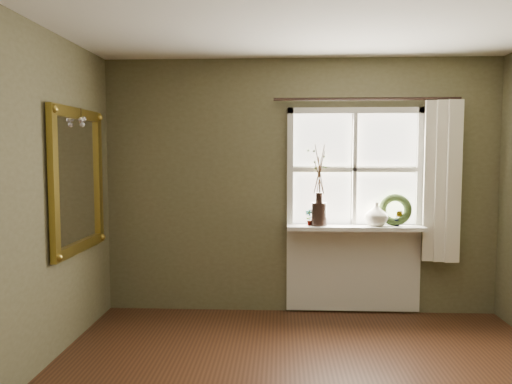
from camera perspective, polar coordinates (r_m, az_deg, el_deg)
The scene contains 12 objects.
wall_back at distance 5.18m, azimuth 5.00°, elevation 0.64°, with size 4.00×0.10×2.60m, color brown.
window_frame at distance 5.15m, azimuth 11.18°, elevation 2.55°, with size 1.36×0.06×1.24m.
window_sill at distance 5.09m, azimuth 11.25°, elevation -4.02°, with size 1.36×0.26×0.04m, color silver.
window_apron at distance 5.28m, azimuth 11.00°, elevation -8.57°, with size 1.36×0.04×0.88m, color silver.
dark_jug at distance 5.04m, azimuth 7.20°, elevation -2.51°, with size 0.16×0.16×0.23m, color black.
cream_vase at distance 5.11m, azimuth 13.61°, elevation -2.47°, with size 0.23×0.23×0.24m, color beige.
wreath at distance 5.19m, azimuth 15.60°, elevation -2.35°, with size 0.32×0.32×0.08m, color #2F431D.
potted_plant_left at distance 5.03m, azimuth 6.09°, elevation -2.90°, with size 0.09×0.06×0.16m, color #2F431D.
potted_plant_right at distance 5.16m, azimuth 15.93°, elevation -2.89°, with size 0.09×0.07×0.16m, color #2F431D.
curtain at distance 5.25m, azimuth 20.43°, elevation 1.13°, with size 0.36×0.12×1.59m, color silver.
curtain_rod at distance 5.13m, azimuth 12.51°, elevation 10.35°, with size 0.03×0.03×1.84m, color black.
gilt_mirror at distance 4.62m, azimuth -19.69°, elevation 1.28°, with size 0.10×1.05×1.25m.
Camera 1 is at (-0.20, -2.86, 1.64)m, focal length 35.00 mm.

